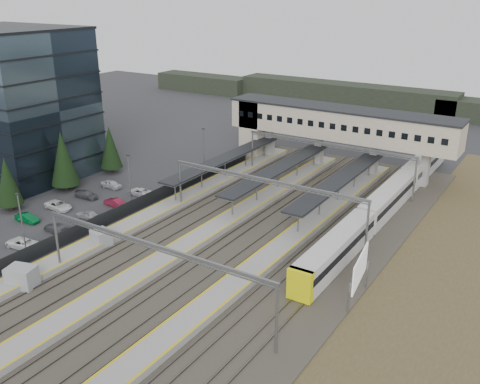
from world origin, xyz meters
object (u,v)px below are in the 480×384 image
Objects in this scene: relay_cabin_far at (101,238)px; train at (388,200)px; relay_cabin_near at (22,278)px; footbridge at (324,124)px; billboard at (360,270)px; office_building at (11,102)px.

train is (26.47, 29.52, 0.88)m from relay_cabin_far.
relay_cabin_near is 1.28× the size of relay_cabin_far.
footbridge is 43.72m from billboard.
footbridge is at bearing 119.17° from billboard.
footbridge reaches higher than billboard.
office_building reaches higher than billboard.
train reaches higher than relay_cabin_far.
train is at bearing 57.49° from relay_cabin_near.
office_building is at bearing 172.98° from billboard.
train is at bearing 48.12° from relay_cabin_far.
footbridge is (10.17, 43.17, 6.87)m from relay_cabin_far.
billboard is at bearing 28.36° from relay_cabin_near.
relay_cabin_near is 11.62m from relay_cabin_far.
office_building reaches higher than relay_cabin_near.
billboard is at bearing -78.60° from train.
relay_cabin_near is at bearing -122.51° from train.
office_building reaches higher than footbridge.
office_building is at bearing 158.55° from relay_cabin_far.
footbridge is at bearing 79.74° from relay_cabin_near.
office_building is 43.32m from relay_cabin_near.
relay_cabin_near is 48.78m from train.
relay_cabin_far is 0.43× the size of billboard.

